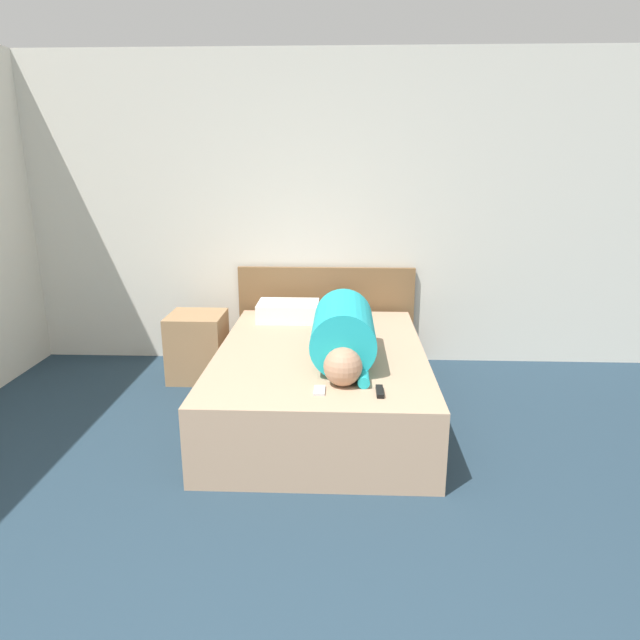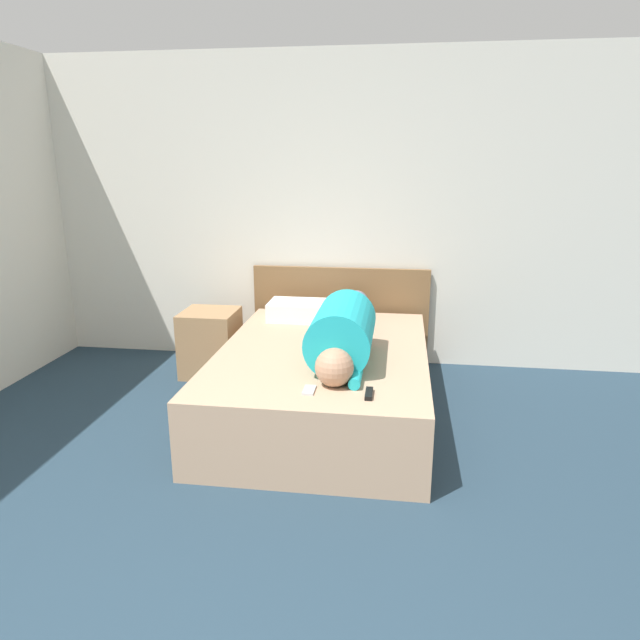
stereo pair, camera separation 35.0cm
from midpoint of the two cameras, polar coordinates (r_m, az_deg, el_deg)
name	(u,v)px [view 2 (the right image)]	position (r m, az deg, el deg)	size (l,w,h in m)	color
wall_back	(328,213)	(4.93, 2.91, 10.64)	(6.06, 0.06, 2.60)	silver
bed	(323,382)	(4.00, 2.82, -6.22)	(1.41, 2.03, 0.48)	tan
headboard	(340,315)	(5.01, 4.04, 0.47)	(1.53, 0.04, 0.84)	brown
nightstand	(211,343)	(4.79, -8.84, -2.28)	(0.44, 0.44, 0.54)	#A37A51
person_lying	(344,330)	(3.77, 5.09, -1.04)	(0.40, 1.72, 0.40)	tan
pillow_near_headboard	(299,310)	(4.63, 0.08, 0.94)	(0.49, 0.34, 0.15)	white
tv_remote	(369,394)	(3.19, 8.09, -7.36)	(0.04, 0.15, 0.02)	black
cell_phone	(309,390)	(3.22, 2.04, -7.07)	(0.06, 0.13, 0.01)	#B2B7BC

